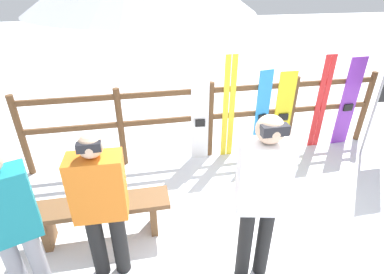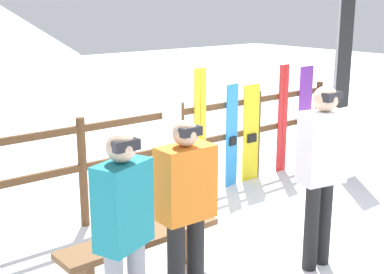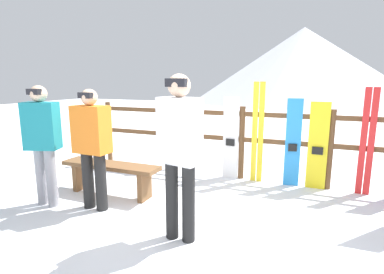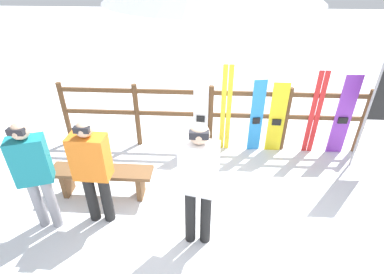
{
  "view_description": "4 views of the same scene",
  "coord_description": "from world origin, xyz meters",
  "px_view_note": "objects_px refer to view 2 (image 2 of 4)",
  "views": [
    {
      "loc": [
        -1.13,
        -2.22,
        2.75
      ],
      "look_at": [
        -0.46,
        1.2,
        0.84
      ],
      "focal_mm": 28.0,
      "sensor_mm": 36.0,
      "label": 1
    },
    {
      "loc": [
        -4.15,
        -3.26,
        2.56
      ],
      "look_at": [
        -0.56,
        1.12,
        1.11
      ],
      "focal_mm": 50.0,
      "sensor_mm": 36.0,
      "label": 2
    },
    {
      "loc": [
        1.14,
        -3.09,
        1.73
      ],
      "look_at": [
        -0.52,
        0.98,
        0.9
      ],
      "focal_mm": 28.0,
      "sensor_mm": 36.0,
      "label": 3
    },
    {
      "loc": [
        -0.05,
        -3.06,
        3.34
      ],
      "look_at": [
        -0.29,
        1.03,
        0.82
      ],
      "focal_mm": 28.0,
      "sensor_mm": 36.0,
      "label": 4
    }
  ],
  "objects_px": {
    "ski_pair_red": "(282,119)",
    "rental_flag": "(341,65)",
    "person_orange": "(186,202)",
    "bench": "(141,247)",
    "snowboard_white": "(172,148)",
    "person_white": "(322,164)",
    "snowboard_yellow": "(251,133)",
    "snowboard_purple": "(305,117)",
    "ski_pair_yellow": "(200,133)",
    "person_teal": "(124,226)",
    "snowboard_blue": "(232,136)"
  },
  "relations": [
    {
      "from": "ski_pair_red",
      "to": "snowboard_purple",
      "type": "relative_size",
      "value": 1.04
    },
    {
      "from": "snowboard_yellow",
      "to": "snowboard_purple",
      "type": "xyz_separation_m",
      "value": [
        1.2,
        0.0,
        0.08
      ]
    },
    {
      "from": "snowboard_purple",
      "to": "rental_flag",
      "type": "distance_m",
      "value": 0.96
    },
    {
      "from": "snowboard_yellow",
      "to": "ski_pair_yellow",
      "type": "bearing_deg",
      "value": 179.79
    },
    {
      "from": "rental_flag",
      "to": "snowboard_white",
      "type": "bearing_deg",
      "value": 172.34
    },
    {
      "from": "bench",
      "to": "snowboard_purple",
      "type": "bearing_deg",
      "value": 19.68
    },
    {
      "from": "snowboard_white",
      "to": "snowboard_purple",
      "type": "distance_m",
      "value": 2.62
    },
    {
      "from": "bench",
      "to": "rental_flag",
      "type": "relative_size",
      "value": 0.6
    },
    {
      "from": "person_white",
      "to": "snowboard_blue",
      "type": "xyz_separation_m",
      "value": [
        1.0,
        2.28,
        -0.33
      ]
    },
    {
      "from": "snowboard_purple",
      "to": "ski_pair_yellow",
      "type": "bearing_deg",
      "value": 179.91
    },
    {
      "from": "person_white",
      "to": "rental_flag",
      "type": "bearing_deg",
      "value": 33.21
    },
    {
      "from": "person_white",
      "to": "snowboard_white",
      "type": "relative_size",
      "value": 1.23
    },
    {
      "from": "person_white",
      "to": "ski_pair_red",
      "type": "distance_m",
      "value": 3.08
    },
    {
      "from": "bench",
      "to": "snowboard_yellow",
      "type": "height_order",
      "value": "snowboard_yellow"
    },
    {
      "from": "person_orange",
      "to": "snowboard_purple",
      "type": "xyz_separation_m",
      "value": [
        3.98,
        1.98,
        -0.15
      ]
    },
    {
      "from": "snowboard_yellow",
      "to": "person_teal",
      "type": "bearing_deg",
      "value": -148.52
    },
    {
      "from": "snowboard_white",
      "to": "bench",
      "type": "bearing_deg",
      "value": -135.29
    },
    {
      "from": "person_teal",
      "to": "snowboard_purple",
      "type": "bearing_deg",
      "value": 24.52
    },
    {
      "from": "person_white",
      "to": "snowboard_white",
      "type": "bearing_deg",
      "value": 91.25
    },
    {
      "from": "person_teal",
      "to": "ski_pair_red",
      "type": "xyz_separation_m",
      "value": [
        4.17,
        2.14,
        -0.15
      ]
    },
    {
      "from": "snowboard_purple",
      "to": "bench",
      "type": "bearing_deg",
      "value": -160.32
    },
    {
      "from": "person_teal",
      "to": "rental_flag",
      "type": "distance_m",
      "value": 5.32
    },
    {
      "from": "person_teal",
      "to": "ski_pair_red",
      "type": "relative_size",
      "value": 1.02
    },
    {
      "from": "bench",
      "to": "snowboard_white",
      "type": "distance_m",
      "value": 2.12
    },
    {
      "from": "person_teal",
      "to": "bench",
      "type": "bearing_deg",
      "value": 49.06
    },
    {
      "from": "person_white",
      "to": "ski_pair_yellow",
      "type": "height_order",
      "value": "person_white"
    },
    {
      "from": "person_white",
      "to": "ski_pair_red",
      "type": "height_order",
      "value": "person_white"
    },
    {
      "from": "snowboard_yellow",
      "to": "rental_flag",
      "type": "bearing_deg",
      "value": -14.69
    },
    {
      "from": "snowboard_white",
      "to": "ski_pair_red",
      "type": "bearing_deg",
      "value": 0.09
    },
    {
      "from": "person_white",
      "to": "snowboard_white",
      "type": "distance_m",
      "value": 2.3
    },
    {
      "from": "person_white",
      "to": "ski_pair_red",
      "type": "xyz_separation_m",
      "value": [
        2.05,
        2.28,
        -0.23
      ]
    },
    {
      "from": "person_orange",
      "to": "snowboard_purple",
      "type": "relative_size",
      "value": 1.03
    },
    {
      "from": "snowboard_blue",
      "to": "snowboard_purple",
      "type": "height_order",
      "value": "snowboard_purple"
    },
    {
      "from": "bench",
      "to": "snowboard_white",
      "type": "bearing_deg",
      "value": 44.71
    },
    {
      "from": "person_orange",
      "to": "bench",
      "type": "bearing_deg",
      "value": 103.57
    },
    {
      "from": "ski_pair_red",
      "to": "rental_flag",
      "type": "relative_size",
      "value": 0.63
    },
    {
      "from": "person_orange",
      "to": "snowboard_white",
      "type": "distance_m",
      "value": 2.41
    },
    {
      "from": "bench",
      "to": "person_teal",
      "type": "bearing_deg",
      "value": -130.94
    },
    {
      "from": "ski_pair_yellow",
      "to": "snowboard_blue",
      "type": "height_order",
      "value": "ski_pair_yellow"
    },
    {
      "from": "snowboard_white",
      "to": "ski_pair_red",
      "type": "distance_m",
      "value": 2.11
    },
    {
      "from": "snowboard_white",
      "to": "snowboard_yellow",
      "type": "relative_size",
      "value": 1.04
    },
    {
      "from": "person_orange",
      "to": "snowboard_blue",
      "type": "xyz_separation_m",
      "value": [
        2.41,
        1.98,
        -0.21
      ]
    },
    {
      "from": "person_orange",
      "to": "ski_pair_red",
      "type": "xyz_separation_m",
      "value": [
        3.46,
        1.98,
        -0.11
      ]
    },
    {
      "from": "person_teal",
      "to": "snowboard_purple",
      "type": "distance_m",
      "value": 5.15
    },
    {
      "from": "bench",
      "to": "person_white",
      "type": "distance_m",
      "value": 1.86
    },
    {
      "from": "snowboard_purple",
      "to": "person_teal",
      "type": "bearing_deg",
      "value": -155.48
    },
    {
      "from": "rental_flag",
      "to": "snowboard_yellow",
      "type": "bearing_deg",
      "value": 165.31
    },
    {
      "from": "person_white",
      "to": "ski_pair_yellow",
      "type": "relative_size",
      "value": 1.05
    },
    {
      "from": "person_white",
      "to": "snowboard_purple",
      "type": "xyz_separation_m",
      "value": [
        2.57,
        2.28,
        -0.27
      ]
    },
    {
      "from": "snowboard_yellow",
      "to": "ski_pair_red",
      "type": "height_order",
      "value": "ski_pair_red"
    }
  ]
}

